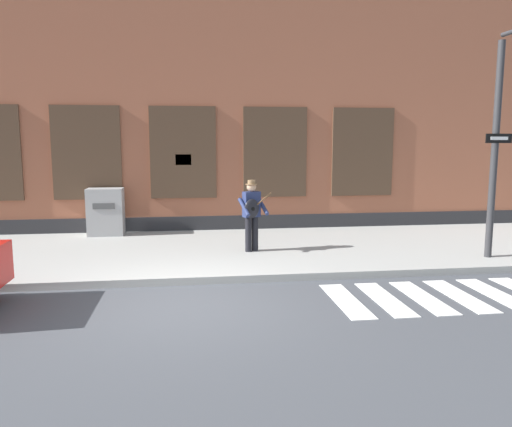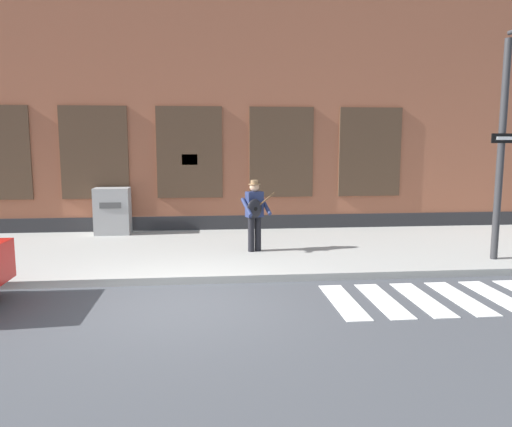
{
  "view_description": "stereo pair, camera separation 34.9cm",
  "coord_description": "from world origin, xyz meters",
  "views": [
    {
      "loc": [
        0.13,
        -7.95,
        2.66
      ],
      "look_at": [
        1.42,
        1.52,
        1.3
      ],
      "focal_mm": 35.0,
      "sensor_mm": 36.0,
      "label": 1
    },
    {
      "loc": [
        0.48,
        -7.99,
        2.66
      ],
      "look_at": [
        1.42,
        1.52,
        1.3
      ],
      "focal_mm": 35.0,
      "sensor_mm": 36.0,
      "label": 2
    }
  ],
  "objects": [
    {
      "name": "ground_plane",
      "position": [
        0.0,
        0.0,
        0.0
      ],
      "size": [
        160.0,
        160.0,
        0.0
      ],
      "primitive_type": "plane",
      "color": "#424449"
    },
    {
      "name": "sidewalk",
      "position": [
        0.0,
        3.8,
        0.07
      ],
      "size": [
        28.0,
        5.16,
        0.15
      ],
      "color": "#9E9E99",
      "rests_on": "ground"
    },
    {
      "name": "building_backdrop",
      "position": [
        -0.0,
        8.37,
        3.49
      ],
      "size": [
        28.0,
        4.06,
        7.0
      ],
      "color": "#99563D",
      "rests_on": "ground"
    },
    {
      "name": "crosswalk",
      "position": [
        5.13,
        -0.08,
        0.01
      ],
      "size": [
        5.2,
        1.9,
        0.01
      ],
      "color": "silver",
      "rests_on": "ground"
    },
    {
      "name": "busker",
      "position": [
        1.57,
        3.34,
        1.08
      ],
      "size": [
        0.78,
        0.67,
        1.66
      ],
      "color": "black",
      "rests_on": "sidewalk"
    },
    {
      "name": "utility_box",
      "position": [
        -2.12,
        5.93,
        0.79
      ],
      "size": [
        0.95,
        0.6,
        1.28
      ],
      "color": "#9E9E9E",
      "rests_on": "sidewalk"
    }
  ]
}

